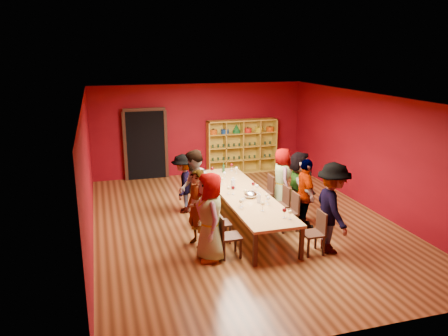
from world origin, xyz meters
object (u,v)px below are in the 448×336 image
Objects in this scene: chair_person_left_0 at (226,234)px; chair_person_left_1 at (217,221)px; chair_person_right_0 at (316,230)px; person_left_1 at (197,208)px; person_left_3 at (183,184)px; person_right_2 at (299,186)px; chair_person_right_1 at (291,210)px; person_right_3 at (282,178)px; person_right_1 at (305,194)px; chair_person_right_2 at (282,202)px; person_left_2 at (194,189)px; chair_person_left_3 at (196,192)px; tasting_table at (243,195)px; spittoon_bowl at (251,195)px; person_right_0 at (332,208)px; chair_person_right_3 at (267,190)px; person_left_0 at (210,217)px; chair_person_left_2 at (205,205)px; wine_bottle at (224,168)px; shelving_unit at (242,144)px.

chair_person_left_1 is at bearing 90.00° from chair_person_left_0.
chair_person_left_0 is at bearing 169.31° from chair_person_right_0.
person_left_3 is (0.09, 2.02, -0.07)m from person_left_1.
chair_person_right_1 is at bearing 155.11° from person_right_2.
person_right_3 is (0.42, 2.73, 0.30)m from chair_person_right_0.
person_right_2 reaches higher than person_right_1.
person_left_3 reaches higher than chair_person_right_2.
person_left_2 is at bearing 134.79° from chair_person_right_0.
person_left_2 is at bearing -105.03° from chair_person_left_3.
tasting_table is 5.06× the size of chair_person_right_2.
person_left_1 is 2.37m from chair_person_right_2.
person_left_2 is at bearing 112.62° from person_right_3.
person_left_1 reaches higher than person_left_3.
person_left_2 is at bearing 20.41° from person_left_3.
person_left_1 is at bearing 154.75° from chair_person_right_0.
chair_person_left_3 and chair_person_right_0 have the same top height.
person_right_3 is (2.50, 0.63, -0.12)m from person_left_2.
person_right_1 is (2.17, 0.89, 0.34)m from chair_person_left_0.
chair_person_right_1 is at bearing 172.82° from person_right_3.
tasting_table is 5.06× the size of chair_person_right_0.
spittoon_bowl is at bearing 139.69° from person_right_3.
person_right_0 is 2.73m from person_right_3.
chair_person_right_2 is 0.92m from spittoon_bowl.
person_right_2 is 0.98m from person_right_3.
person_left_2 is at bearing 57.09° from person_right_0.
person_left_1 is at bearing 75.73° from person_right_0.
chair_person_right_3 is at bearing 98.54° from person_right_3.
chair_person_right_1 is at bearing 72.27° from person_left_1.
chair_person_right_0 and chair_person_right_2 have the same top height.
chair_person_left_3 is 1.00× the size of chair_person_right_2.
chair_person_right_3 is at bearing 104.30° from person_left_1.
person_left_2 is 2.58m from person_right_3.
person_left_0 is 3.50m from person_right_3.
chair_person_left_0 and chair_person_right_1 have the same top height.
chair_person_left_2 is 1.00× the size of chair_person_right_3.
wine_bottle is at bearing 74.62° from chair_person_left_0.
person_right_0 is 6.29× the size of spittoon_bowl.
spittoon_bowl is at bearing -26.66° from chair_person_left_2.
chair_person_left_1 is 1.00× the size of chair_person_right_0.
shelving_unit reaches higher than spittoon_bowl.
person_right_3 is at bearing 4.08° from person_right_1.
shelving_unit is at bearing 84.50° from chair_person_right_1.
tasting_table is at bearing -107.92° from shelving_unit.
chair_person_left_0 is 1.00× the size of chair_person_right_2.
spittoon_bowl is (1.23, -0.48, -0.10)m from person_left_2.
wine_bottle is (-1.28, 1.11, 0.07)m from person_right_3.
person_right_2 is at bearing -66.45° from chair_person_right_3.
person_left_1 is 1.87× the size of chair_person_left_2.
chair_person_left_0 is at bearing 88.98° from person_right_0.
chair_person_right_0 is at bearing 79.90° from person_left_0.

